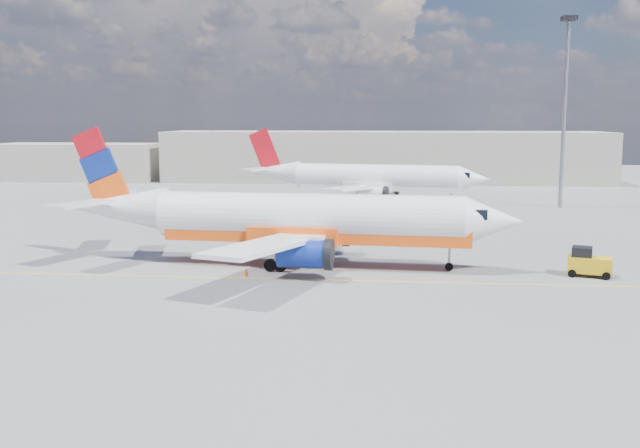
# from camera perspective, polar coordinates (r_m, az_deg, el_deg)

# --- Properties ---
(ground) EXTENTS (240.00, 240.00, 0.00)m
(ground) POSITION_cam_1_polar(r_m,az_deg,el_deg) (42.47, -2.76, -5.35)
(ground) COLOR slate
(ground) RESTS_ON ground
(taxi_line) EXTENTS (70.00, 0.15, 0.01)m
(taxi_line) POSITION_cam_1_polar(r_m,az_deg,el_deg) (45.36, -2.21, -4.44)
(taxi_line) COLOR yellow
(taxi_line) RESTS_ON ground
(terminal_main) EXTENTS (70.00, 14.00, 8.00)m
(terminal_main) POSITION_cam_1_polar(r_m,az_deg,el_deg) (115.96, 5.12, 5.41)
(terminal_main) COLOR #B1A999
(terminal_main) RESTS_ON ground
(terminal_annex) EXTENTS (26.00, 10.00, 6.00)m
(terminal_annex) POSITION_cam_1_polar(r_m,az_deg,el_deg) (124.02, -18.76, 4.73)
(terminal_annex) COLOR #B1A999
(terminal_annex) RESTS_ON ground
(main_jet) EXTENTS (31.79, 25.09, 9.63)m
(main_jet) POSITION_cam_1_polar(r_m,az_deg,el_deg) (49.12, -1.98, 0.36)
(main_jet) COLOR white
(main_jet) RESTS_ON ground
(second_jet) EXTENTS (29.63, 22.99, 8.94)m
(second_jet) POSITION_cam_1_polar(r_m,az_deg,el_deg) (85.70, 3.93, 3.66)
(second_jet) COLOR white
(second_jet) RESTS_ON ground
(gse_tug) EXTENTS (2.97, 2.31, 1.90)m
(gse_tug) POSITION_cam_1_polar(r_m,az_deg,el_deg) (49.18, 20.68, -2.91)
(gse_tug) COLOR black
(gse_tug) RESTS_ON ground
(traffic_cone) EXTENTS (0.41, 0.41, 0.57)m
(traffic_cone) POSITION_cam_1_polar(r_m,az_deg,el_deg) (46.37, -5.93, -3.85)
(traffic_cone) COLOR white
(traffic_cone) RESTS_ON ground
(floodlight_mast) EXTENTS (1.55, 1.55, 21.27)m
(floodlight_mast) POSITION_cam_1_polar(r_m,az_deg,el_deg) (85.45, 19.03, 9.77)
(floodlight_mast) COLOR gray
(floodlight_mast) RESTS_ON ground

